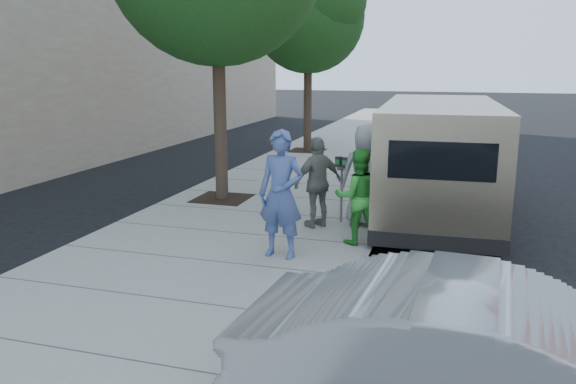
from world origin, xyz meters
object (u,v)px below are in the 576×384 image
object	(u,v)px
person_striped_polo	(318,182)
sedan	(504,377)
tree_far	(310,11)
person_gray_shirt	(366,175)
person_green_shirt	(358,197)
parking_meter	(342,175)
van	(439,157)
person_officer	(281,194)

from	to	relation	value
person_striped_polo	sedan	bearing A→B (deg)	69.74
tree_far	sedan	size ratio (longest dim) A/B	1.47
tree_far	person_gray_shirt	world-z (taller)	tree_far
person_green_shirt	person_striped_polo	xyz separation A→B (m)	(-0.88, 0.77, 0.04)
parking_meter	person_gray_shirt	xyz separation A→B (m)	(0.47, -0.06, 0.05)
person_gray_shirt	person_striped_polo	size ratio (longest dim) A/B	1.14
van	person_officer	xyz separation A→B (m)	(-2.23, -3.78, -0.11)
tree_far	parking_meter	distance (m)	9.95
sedan	person_gray_shirt	bearing A→B (deg)	22.99
person_green_shirt	person_striped_polo	world-z (taller)	person_striped_polo
van	tree_far	bearing A→B (deg)	120.47
parking_meter	person_green_shirt	world-z (taller)	person_green_shirt
tree_far	person_green_shirt	world-z (taller)	tree_far
tree_far	person_gray_shirt	xyz separation A→B (m)	(3.40, -8.77, -3.77)
person_gray_shirt	person_striped_polo	xyz separation A→B (m)	(-0.83, -0.40, -0.12)
person_officer	person_gray_shirt	xyz separation A→B (m)	(0.98, 2.20, -0.04)
person_officer	van	bearing A→B (deg)	65.51
sedan	person_striped_polo	bearing A→B (deg)	31.35
tree_far	van	distance (m)	9.30
parking_meter	person_officer	world-z (taller)	person_officer
van	person_striped_polo	bearing A→B (deg)	-138.77
person_officer	person_green_shirt	world-z (taller)	person_officer
tree_far	van	xyz separation A→B (m)	(4.65, -7.19, -3.62)
person_green_shirt	van	bearing A→B (deg)	-134.59
parking_meter	person_officer	bearing A→B (deg)	-84.09
sedan	person_gray_shirt	xyz separation A→B (m)	(-2.05, 5.99, 0.39)
van	sedan	distance (m)	7.63
person_officer	person_gray_shirt	world-z (taller)	person_officer
parking_meter	sedan	size ratio (longest dim) A/B	0.29
person_green_shirt	person_gray_shirt	distance (m)	1.19
tree_far	person_striped_polo	bearing A→B (deg)	-74.33
person_officer	tree_far	bearing A→B (deg)	108.54
van	person_green_shirt	bearing A→B (deg)	-115.97
parking_meter	van	xyz separation A→B (m)	(1.73, 1.52, 0.19)
van	person_green_shirt	world-z (taller)	van
sedan	person_officer	size ratio (longest dim) A/B	2.18
tree_far	person_striped_polo	xyz separation A→B (m)	(2.57, -9.18, -3.88)
person_officer	person_striped_polo	distance (m)	1.81
parking_meter	person_officer	size ratio (longest dim) A/B	0.63
person_striped_polo	person_officer	bearing A→B (deg)	37.51
van	person_officer	size ratio (longest dim) A/B	3.24
person_gray_shirt	person_striped_polo	bearing A→B (deg)	17.31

